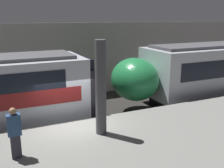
% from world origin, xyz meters
% --- Properties ---
extents(ground_plane, '(120.00, 120.00, 0.00)m').
position_xyz_m(ground_plane, '(0.00, 0.00, 0.00)').
color(ground_plane, '#282623').
extents(platform, '(40.00, 5.41, 1.04)m').
position_xyz_m(platform, '(0.00, -2.71, 0.52)').
color(platform, slate).
rests_on(platform, ground).
extents(station_rear_barrier, '(50.00, 0.15, 4.69)m').
position_xyz_m(station_rear_barrier, '(0.00, 6.60, 2.34)').
color(station_rear_barrier, '#9E998E').
rests_on(station_rear_barrier, ground).
extents(support_pillar_near, '(0.37, 0.37, 3.30)m').
position_xyz_m(support_pillar_near, '(0.67, -1.48, 2.69)').
color(support_pillar_near, '#47474C').
rests_on(support_pillar_near, platform).
extents(person_waiting, '(0.38, 0.24, 1.55)m').
position_xyz_m(person_waiting, '(-2.23, -1.99, 1.85)').
color(person_waiting, '#2D2D38').
rests_on(person_waiting, platform).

